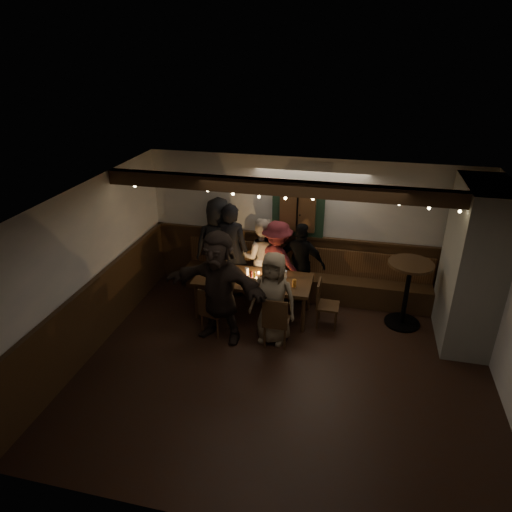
% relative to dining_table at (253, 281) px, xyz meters
% --- Properties ---
extents(room, '(6.02, 5.01, 2.62)m').
position_rel_dining_table_xyz_m(room, '(1.86, 0.02, 0.42)').
color(room, black).
rests_on(room, ground).
extents(dining_table, '(2.01, 0.86, 0.87)m').
position_rel_dining_table_xyz_m(dining_table, '(0.00, 0.00, 0.00)').
color(dining_table, '#322213').
rests_on(dining_table, ground).
extents(chair_near_left, '(0.47, 0.47, 0.84)m').
position_rel_dining_table_xyz_m(chair_near_left, '(-0.52, -0.74, -0.18)').
color(chair_near_left, '#322213').
rests_on(chair_near_left, ground).
extents(chair_near_right, '(0.41, 0.41, 0.88)m').
position_rel_dining_table_xyz_m(chair_near_right, '(0.56, -0.83, -0.16)').
color(chair_near_right, '#322213').
rests_on(chair_near_right, ground).
extents(chair_end, '(0.38, 0.38, 0.82)m').
position_rel_dining_table_xyz_m(chair_end, '(1.23, -0.05, -0.19)').
color(chair_end, '#322213').
rests_on(chair_end, ground).
extents(high_top, '(0.73, 0.73, 1.17)m').
position_rel_dining_table_xyz_m(high_top, '(2.57, 0.28, 0.08)').
color(high_top, black).
rests_on(high_top, ground).
extents(person_a, '(1.03, 0.82, 1.84)m').
position_rel_dining_table_xyz_m(person_a, '(-0.85, 0.77, 0.27)').
color(person_a, black).
rests_on(person_a, ground).
extents(person_b, '(0.68, 0.45, 1.82)m').
position_rel_dining_table_xyz_m(person_b, '(-0.58, 0.63, 0.25)').
color(person_b, black).
rests_on(person_b, ground).
extents(person_c, '(0.85, 0.73, 1.53)m').
position_rel_dining_table_xyz_m(person_c, '(-0.04, 0.77, 0.11)').
color(person_c, '#C0AFA0').
rests_on(person_c, ground).
extents(person_d, '(1.14, 0.91, 1.55)m').
position_rel_dining_table_xyz_m(person_d, '(0.30, 0.64, 0.12)').
color(person_d, '#4A151B').
rests_on(person_d, ground).
extents(person_e, '(0.96, 0.54, 1.54)m').
position_rel_dining_table_xyz_m(person_e, '(0.74, 0.65, 0.11)').
color(person_e, black).
rests_on(person_e, ground).
extents(person_f, '(1.80, 0.86, 1.87)m').
position_rel_dining_table_xyz_m(person_f, '(-0.37, -0.78, 0.28)').
color(person_f, black).
rests_on(person_f, ground).
extents(person_g, '(0.81, 0.57, 1.55)m').
position_rel_dining_table_xyz_m(person_g, '(0.48, -0.67, 0.12)').
color(person_g, '#7B6950').
rests_on(person_g, ground).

